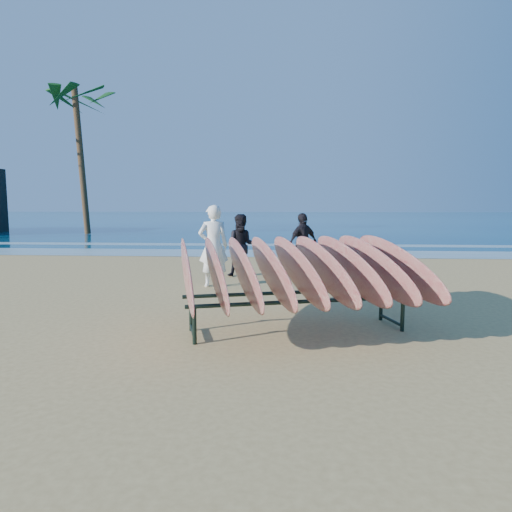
% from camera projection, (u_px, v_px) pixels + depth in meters
% --- Properties ---
extents(ground, '(120.00, 120.00, 0.00)m').
position_uv_depth(ground, '(252.00, 324.00, 6.95)').
color(ground, tan).
rests_on(ground, ground).
extents(ocean, '(160.00, 160.00, 0.00)m').
position_uv_depth(ocean, '(285.00, 218.00, 61.45)').
color(ocean, navy).
rests_on(ocean, ground).
extents(foam_near, '(160.00, 160.00, 0.00)m').
position_uv_depth(foam_near, '(274.00, 253.00, 16.86)').
color(foam_near, white).
rests_on(foam_near, ground).
extents(foam_far, '(160.00, 160.00, 0.00)m').
position_uv_depth(foam_far, '(276.00, 245.00, 20.33)').
color(foam_far, white).
rests_on(foam_far, ground).
extents(surfboard_rack, '(3.81, 3.52, 1.46)m').
position_uv_depth(surfboard_rack, '(297.00, 269.00, 6.45)').
color(surfboard_rack, black).
rests_on(surfboard_rack, ground).
extents(person_white, '(0.74, 0.58, 1.80)m').
position_uv_depth(person_white, '(213.00, 246.00, 10.02)').
color(person_white, white).
rests_on(person_white, ground).
extents(person_dark_a, '(0.82, 0.67, 1.57)m').
position_uv_depth(person_dark_a, '(242.00, 246.00, 11.37)').
color(person_dark_a, black).
rests_on(person_dark_a, ground).
extents(person_dark_b, '(0.96, 0.90, 1.59)m').
position_uv_depth(person_dark_b, '(303.00, 243.00, 11.96)').
color(person_dark_b, black).
rests_on(person_dark_b, ground).
extents(palm_mid, '(5.20, 5.20, 8.68)m').
position_uv_depth(palm_mid, '(79.00, 101.00, 26.52)').
color(palm_mid, brown).
rests_on(palm_mid, ground).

